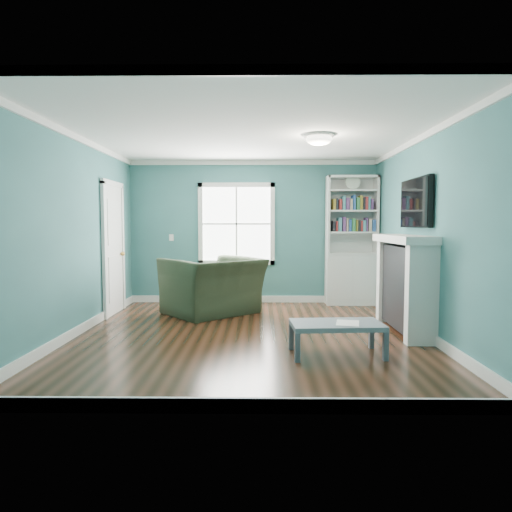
{
  "coord_description": "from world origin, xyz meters",
  "views": [
    {
      "loc": [
        0.15,
        -5.88,
        1.44
      ],
      "look_at": [
        0.08,
        0.4,
        1.01
      ],
      "focal_mm": 32.0,
      "sensor_mm": 36.0,
      "label": 1
    }
  ],
  "objects": [
    {
      "name": "bookshelf",
      "position": [
        1.77,
        2.3,
        0.92
      ],
      "size": [
        0.9,
        0.35,
        2.31
      ],
      "color": "silver",
      "rests_on": "ground"
    },
    {
      "name": "window",
      "position": [
        -0.3,
        2.49,
        1.45
      ],
      "size": [
        1.4,
        0.06,
        1.5
      ],
      "color": "white",
      "rests_on": "room_walls"
    },
    {
      "name": "floor",
      "position": [
        0.0,
        0.0,
        0.0
      ],
      "size": [
        5.0,
        5.0,
        0.0
      ],
      "primitive_type": "plane",
      "color": "black",
      "rests_on": "ground"
    },
    {
      "name": "recliner",
      "position": [
        -0.62,
        1.4,
        0.6
      ],
      "size": [
        1.63,
        1.59,
        1.21
      ],
      "primitive_type": "imported",
      "rotation": [
        0.0,
        0.0,
        -2.42
      ],
      "color": "black",
      "rests_on": "ground"
    },
    {
      "name": "light_switch",
      "position": [
        -1.5,
        2.48,
        1.2
      ],
      "size": [
        0.08,
        0.01,
        0.12
      ],
      "primitive_type": "cube",
      "color": "white",
      "rests_on": "room_walls"
    },
    {
      "name": "trim",
      "position": [
        0.0,
        0.0,
        1.24
      ],
      "size": [
        4.5,
        5.0,
        2.6
      ],
      "color": "white",
      "rests_on": "ground"
    },
    {
      "name": "coffee_table",
      "position": [
        0.99,
        -0.91,
        0.31
      ],
      "size": [
        1.03,
        0.61,
        0.36
      ],
      "rotation": [
        0.0,
        0.0,
        0.07
      ],
      "color": "#454A53",
      "rests_on": "ground"
    },
    {
      "name": "room_walls",
      "position": [
        0.0,
        0.0,
        1.58
      ],
      "size": [
        5.0,
        5.0,
        5.0
      ],
      "color": "#346568",
      "rests_on": "ground"
    },
    {
      "name": "door",
      "position": [
        -2.22,
        1.4,
        1.07
      ],
      "size": [
        0.12,
        0.98,
        2.17
      ],
      "color": "silver",
      "rests_on": "ground"
    },
    {
      "name": "tv",
      "position": [
        2.2,
        0.2,
        1.72
      ],
      "size": [
        0.06,
        1.1,
        0.65
      ],
      "primitive_type": "cube",
      "color": "black",
      "rests_on": "fireplace"
    },
    {
      "name": "fireplace",
      "position": [
        2.08,
        0.2,
        0.64
      ],
      "size": [
        0.44,
        1.58,
        1.3
      ],
      "color": "black",
      "rests_on": "ground"
    },
    {
      "name": "ceiling_fixture",
      "position": [
        0.9,
        0.1,
        2.55
      ],
      "size": [
        0.38,
        0.38,
        0.15
      ],
      "color": "white",
      "rests_on": "room_walls"
    },
    {
      "name": "paper_sheet",
      "position": [
        1.1,
        -0.94,
        0.36
      ],
      "size": [
        0.3,
        0.35,
        0.0
      ],
      "primitive_type": "cube",
      "rotation": [
        0.0,
        0.0,
        -0.21
      ],
      "color": "white",
      "rests_on": "coffee_table"
    }
  ]
}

